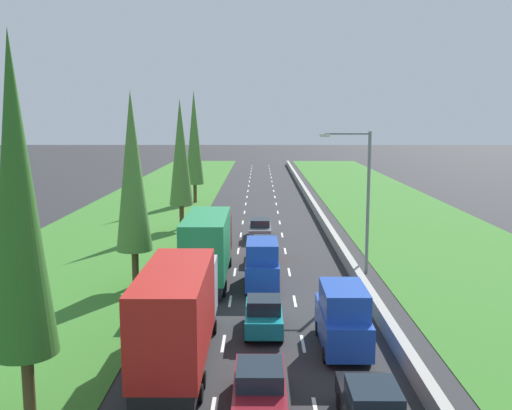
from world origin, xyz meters
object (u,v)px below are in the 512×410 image
at_px(grey_sedan_centre_lane, 260,229).
at_px(poplar_tree_fourth, 194,138).
at_px(blue_van_centre_lane, 262,264).
at_px(red_hatchback_centre_lane, 264,248).
at_px(orange_hatchback_left_lane, 214,238).
at_px(poplar_tree_third, 181,153).
at_px(teal_hatchback_centre_lane, 264,315).
at_px(blue_van_right_lane, 343,318).
at_px(black_sedan_right_lane, 372,410).
at_px(maroon_sedan_centre_lane, 260,387).
at_px(street_light_mast, 363,192).
at_px(green_box_truck_left_lane, 208,246).
at_px(poplar_tree_nearest, 17,198).
at_px(red_box_truck_left_lane, 179,313).
at_px(poplar_tree_second, 132,172).

distance_m(grey_sedan_centre_lane, poplar_tree_fourth, 22.72).
distance_m(blue_van_centre_lane, poplar_tree_fourth, 35.74).
relative_size(red_hatchback_centre_lane, orange_hatchback_left_lane, 1.00).
height_order(orange_hatchback_left_lane, poplar_tree_third, poplar_tree_third).
relative_size(teal_hatchback_centre_lane, blue_van_right_lane, 0.80).
height_order(grey_sedan_centre_lane, poplar_tree_third, poplar_tree_third).
height_order(teal_hatchback_centre_lane, red_hatchback_centre_lane, same).
height_order(black_sedan_right_lane, poplar_tree_third, poplar_tree_third).
distance_m(blue_van_centre_lane, red_hatchback_centre_lane, 6.67).
distance_m(maroon_sedan_centre_lane, street_light_mast, 19.41).
distance_m(green_box_truck_left_lane, poplar_tree_third, 17.85).
bearing_deg(teal_hatchback_centre_lane, blue_van_centre_lane, 90.36).
relative_size(blue_van_right_lane, poplar_tree_nearest, 0.39).
distance_m(green_box_truck_left_lane, blue_van_right_lane, 12.43).
distance_m(green_box_truck_left_lane, street_light_mast, 10.25).
xyz_separation_m(blue_van_centre_lane, street_light_mast, (6.33, 3.26, 3.83)).
distance_m(red_box_truck_left_lane, black_sedan_right_lane, 8.57).
xyz_separation_m(poplar_tree_third, street_light_mast, (13.41, -14.85, -1.55)).
bearing_deg(maroon_sedan_centre_lane, blue_van_right_lane, 56.35).
distance_m(blue_van_right_lane, poplar_tree_third, 29.72).
xyz_separation_m(red_box_truck_left_lane, poplar_tree_second, (-4.06, 10.99, 4.56)).
relative_size(grey_sedan_centre_lane, poplar_tree_nearest, 0.36).
relative_size(blue_van_right_lane, street_light_mast, 0.54).
height_order(blue_van_centre_lane, grey_sedan_centre_lane, blue_van_centre_lane).
xyz_separation_m(green_box_truck_left_lane, poplar_tree_fourth, (-4.42, 33.07, 5.33)).
bearing_deg(blue_van_right_lane, red_hatchback_centre_lane, 101.48).
height_order(teal_hatchback_centre_lane, poplar_tree_second, poplar_tree_second).
height_order(blue_van_centre_lane, red_hatchback_centre_lane, blue_van_centre_lane).
bearing_deg(orange_hatchback_left_lane, red_box_truck_left_lane, -89.37).
distance_m(maroon_sedan_centre_lane, poplar_tree_nearest, 10.06).
bearing_deg(poplar_tree_third, poplar_tree_nearest, -91.21).
distance_m(green_box_truck_left_lane, blue_van_centre_lane, 3.59).
relative_size(maroon_sedan_centre_lane, poplar_tree_fourth, 0.35).
relative_size(grey_sedan_centre_lane, poplar_tree_second, 0.39).
height_order(maroon_sedan_centre_lane, red_box_truck_left_lane, red_box_truck_left_lane).
distance_m(blue_van_centre_lane, orange_hatchback_left_lane, 10.62).
relative_size(maroon_sedan_centre_lane, red_hatchback_centre_lane, 1.15).
bearing_deg(red_hatchback_centre_lane, poplar_tree_third, 122.37).
bearing_deg(orange_hatchback_left_lane, poplar_tree_fourth, 99.52).
relative_size(blue_van_centre_lane, street_light_mast, 0.54).
bearing_deg(poplar_tree_second, teal_hatchback_centre_lane, -44.56).
xyz_separation_m(blue_van_centre_lane, poplar_tree_second, (-7.42, 0.11, 5.35)).
height_order(maroon_sedan_centre_lane, black_sedan_right_lane, same).
height_order(poplar_tree_nearest, poplar_tree_third, poplar_tree_nearest).
relative_size(blue_van_centre_lane, poplar_tree_third, 0.43).
bearing_deg(blue_van_centre_lane, teal_hatchback_centre_lane, -89.64).
xyz_separation_m(red_box_truck_left_lane, street_light_mast, (9.68, 14.15, 3.05)).
distance_m(red_box_truck_left_lane, poplar_tree_fourth, 45.77).
bearing_deg(teal_hatchback_centre_lane, poplar_tree_fourth, 100.51).
xyz_separation_m(blue_van_centre_lane, poplar_tree_nearest, (-7.78, -14.94, 5.94)).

